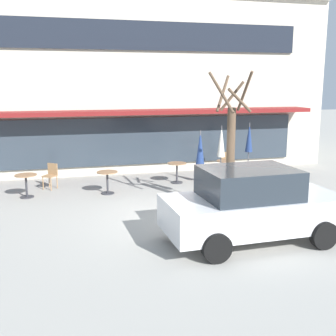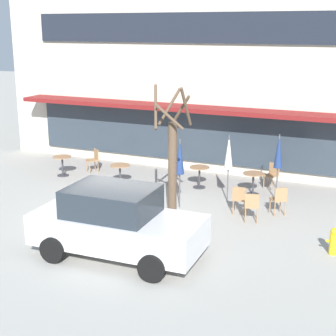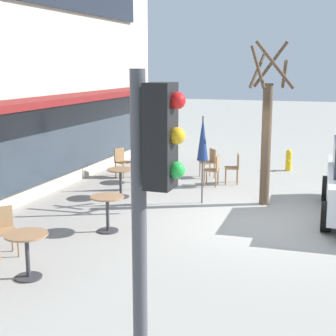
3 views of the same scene
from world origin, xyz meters
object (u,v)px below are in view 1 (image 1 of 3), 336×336
street_tree (231,149)px  patio_umbrella_cream_folded (249,138)px  patio_umbrella_corner_open (200,148)px  cafe_chair_3 (251,178)px  patio_umbrella_green_folded (221,142)px  cafe_chair_2 (226,161)px  cafe_chair_1 (51,174)px  cafe_table_mid_patio (226,167)px  cafe_table_by_tree (107,179)px  parked_sedan (252,205)px  cafe_chair_4 (275,173)px  cafe_table_streetside (177,169)px  cafe_table_near_wall (26,182)px  cafe_chair_0 (272,180)px

street_tree → patio_umbrella_cream_folded: bearing=57.3°
patio_umbrella_corner_open → cafe_chair_3: bearing=5.0°
patio_umbrella_green_folded → cafe_chair_2: size_ratio=2.47×
cafe_chair_1 → cafe_chair_3: 6.96m
cafe_table_mid_patio → patio_umbrella_corner_open: patio_umbrella_corner_open is taller
cafe_table_by_tree → patio_umbrella_green_folded: patio_umbrella_green_folded is taller
patio_umbrella_green_folded → patio_umbrella_corner_open: 1.69m
cafe_table_mid_patio → parked_sedan: parked_sedan is taller
patio_umbrella_corner_open → street_tree: 1.57m
cafe_chair_4 → parked_sedan: 5.43m
cafe_chair_2 → cafe_chair_4: bearing=-72.9°
patio_umbrella_cream_folded → cafe_chair_3: bearing=-112.1°
cafe_table_streetside → parked_sedan: size_ratio=0.18×
patio_umbrella_green_folded → cafe_chair_2: patio_umbrella_green_folded is taller
cafe_table_near_wall → cafe_chair_4: size_ratio=0.85×
cafe_table_mid_patio → street_tree: 4.13m
cafe_chair_3 → cafe_chair_4: bearing=20.4°
cafe_table_mid_patio → cafe_chair_0: bearing=-76.1°
patio_umbrella_cream_folded → cafe_chair_4: (0.38, -1.38, -1.10)m
cafe_chair_1 → cafe_chair_2: same height
patio_umbrella_corner_open → cafe_chair_3: 2.20m
patio_umbrella_corner_open → cafe_chair_0: patio_umbrella_corner_open is taller
patio_umbrella_cream_folded → street_tree: 4.12m
cafe_table_streetside → patio_umbrella_corner_open: size_ratio=0.35×
cafe_chair_2 → cafe_table_near_wall: bearing=-167.3°
cafe_table_mid_patio → cafe_chair_4: cafe_chair_4 is taller
cafe_table_streetside → cafe_chair_4: size_ratio=0.85×
parked_sedan → street_tree: street_tree is taller
cafe_table_near_wall → patio_umbrella_cream_folded: size_ratio=0.35×
street_tree → patio_umbrella_corner_open: bearing=104.9°
cafe_table_streetside → cafe_chair_1: size_ratio=0.85×
cafe_table_near_wall → cafe_chair_2: size_ratio=0.85×
cafe_table_mid_patio → cafe_chair_3: bearing=-86.8°
cafe_chair_1 → parked_sedan: bearing=-54.1°
patio_umbrella_cream_folded → parked_sedan: bearing=-114.5°
cafe_table_mid_patio → cafe_table_near_wall: bearing=-174.5°
patio_umbrella_cream_folded → cafe_chair_4: size_ratio=2.47×
patio_umbrella_corner_open → cafe_chair_0: size_ratio=2.47×
cafe_table_by_tree → street_tree: street_tree is taller
patio_umbrella_corner_open → cafe_chair_2: patio_umbrella_corner_open is taller
cafe_chair_2 → cafe_chair_1: bearing=-174.2°
cafe_chair_4 → cafe_chair_3: bearing=-159.6°
cafe_table_streetside → parked_sedan: 6.08m
cafe_table_near_wall → cafe_table_mid_patio: 7.26m
cafe_table_mid_patio → patio_umbrella_cream_folded: size_ratio=0.35×
cafe_table_by_tree → cafe_chair_0: 5.47m
cafe_chair_1 → cafe_chair_4: size_ratio=1.00×
patio_umbrella_corner_open → cafe_chair_2: 4.02m
cafe_chair_4 → parked_sedan: bearing=-124.3°
patio_umbrella_cream_folded → cafe_chair_3: (-0.73, -1.79, -1.10)m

